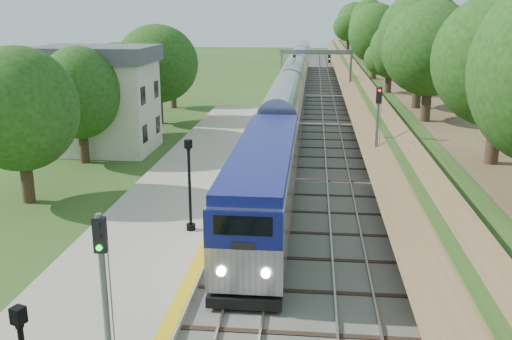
# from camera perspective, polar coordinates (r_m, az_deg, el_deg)

# --- Properties ---
(trackbed) EXTENTS (9.50, 170.00, 0.28)m
(trackbed) POSITION_cam_1_polar(r_m,az_deg,el_deg) (72.65, 5.52, 7.30)
(trackbed) COLOR #4C4944
(trackbed) RESTS_ON ground
(platform) EXTENTS (6.40, 68.00, 0.38)m
(platform) POSITION_cam_1_polar(r_m,az_deg,el_deg) (30.67, -8.72, -4.25)
(platform) COLOR #A09581
(platform) RESTS_ON ground
(yellow_stripe) EXTENTS (0.55, 68.00, 0.01)m
(yellow_stripe) POSITION_cam_1_polar(r_m,az_deg,el_deg) (30.04, -3.44, -4.13)
(yellow_stripe) COLOR gold
(yellow_stripe) RESTS_ON platform
(embankment) EXTENTS (10.64, 170.00, 11.70)m
(embankment) POSITION_cam_1_polar(r_m,az_deg,el_deg) (72.85, 12.21, 8.54)
(embankment) COLOR brown
(embankment) RESTS_ON ground
(station_building) EXTENTS (8.60, 6.60, 8.00)m
(station_building) POSITION_cam_1_polar(r_m,az_deg,el_deg) (45.39, -15.43, 6.93)
(station_building) COLOR beige
(station_building) RESTS_ON ground
(signal_gantry) EXTENTS (8.40, 0.38, 6.20)m
(signal_gantry) POSITION_cam_1_polar(r_m,az_deg,el_deg) (67.13, 6.00, 10.69)
(signal_gantry) COLOR slate
(signal_gantry) RESTS_ON ground
(trees_behind_platform) EXTENTS (7.82, 53.32, 7.21)m
(trees_behind_platform) POSITION_cam_1_polar(r_m,az_deg,el_deg) (35.73, -16.50, 5.33)
(trees_behind_platform) COLOR #332316
(trees_behind_platform) RESTS_ON ground
(train) EXTENTS (2.80, 93.29, 4.11)m
(train) POSITION_cam_1_polar(r_m,az_deg,el_deg) (64.34, 3.71, 8.12)
(train) COLOR black
(train) RESTS_ON trackbed
(lamppost_far) EXTENTS (0.44, 0.44, 4.43)m
(lamppost_far) POSITION_cam_1_polar(r_m,az_deg,el_deg) (27.04, -6.64, -2.05)
(lamppost_far) COLOR black
(lamppost_far) RESTS_ON platform
(signal_platform) EXTENTS (0.31, 0.25, 5.36)m
(signal_platform) POSITION_cam_1_polar(r_m,az_deg,el_deg) (15.32, -14.93, -11.53)
(signal_platform) COLOR slate
(signal_platform) RESTS_ON platform
(signal_farside) EXTENTS (0.33, 0.27, 6.11)m
(signal_farside) POSITION_cam_1_polar(r_m,az_deg,el_deg) (35.53, 12.04, 4.47)
(signal_farside) COLOR slate
(signal_farside) RESTS_ON ground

